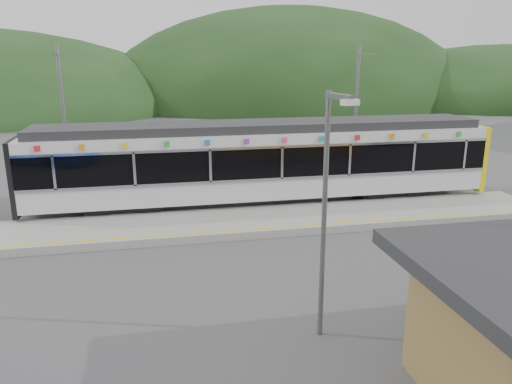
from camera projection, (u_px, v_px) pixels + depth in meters
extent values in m
plane|color=#4C4C4F|center=(254.00, 258.00, 16.72)|extent=(120.00, 120.00, 0.00)
ellipsoid|color=#1E3D19|center=(289.00, 103.00, 70.81)|extent=(52.00, 39.00, 26.00)
ellipsoid|color=#1E3D19|center=(497.00, 103.00, 70.79)|extent=(44.00, 33.00, 16.00)
cube|color=#9E9E99|center=(238.00, 222.00, 19.79)|extent=(26.00, 3.20, 0.30)
cube|color=yellow|center=(243.00, 230.00, 18.52)|extent=(26.00, 0.10, 0.01)
cube|color=black|center=(126.00, 206.00, 21.45)|extent=(3.20, 2.20, 0.56)
cube|color=black|center=(385.00, 191.00, 23.78)|extent=(3.20, 2.20, 0.56)
cube|color=silver|center=(263.00, 182.00, 22.42)|extent=(20.00, 2.90, 0.92)
cube|color=black|center=(263.00, 156.00, 22.10)|extent=(20.00, 2.96, 1.45)
cube|color=silver|center=(270.00, 179.00, 20.86)|extent=(20.00, 0.05, 0.10)
cube|color=silver|center=(271.00, 147.00, 20.51)|extent=(20.00, 0.05, 0.10)
cube|color=silver|center=(263.00, 135.00, 21.85)|extent=(20.00, 2.90, 0.45)
cube|color=#2D2D30|center=(263.00, 126.00, 21.74)|extent=(19.40, 2.50, 0.36)
cube|color=yellow|center=(466.00, 155.00, 24.16)|extent=(0.24, 2.92, 3.00)
cube|color=black|center=(20.00, 174.00, 20.22)|extent=(0.20, 2.92, 3.00)
cube|color=silver|center=(54.00, 173.00, 19.03)|extent=(0.10, 0.05, 1.35)
cube|color=silver|center=(134.00, 169.00, 19.62)|extent=(0.10, 0.05, 1.35)
cube|color=silver|center=(210.00, 166.00, 20.20)|extent=(0.10, 0.05, 1.35)
cube|color=silver|center=(282.00, 163.00, 20.78)|extent=(0.10, 0.05, 1.35)
cube|color=silver|center=(350.00, 160.00, 21.37)|extent=(0.10, 0.05, 1.35)
cube|color=silver|center=(414.00, 157.00, 21.95)|extent=(0.10, 0.05, 1.35)
cube|color=silver|center=(465.00, 155.00, 22.44)|extent=(0.10, 0.05, 1.35)
cube|color=red|center=(37.00, 149.00, 18.69)|extent=(0.22, 0.04, 0.22)
cube|color=orange|center=(82.00, 147.00, 19.00)|extent=(0.22, 0.04, 0.22)
cube|color=yellow|center=(125.00, 146.00, 19.31)|extent=(0.22, 0.04, 0.22)
cube|color=green|center=(167.00, 144.00, 19.62)|extent=(0.22, 0.04, 0.22)
cube|color=blue|center=(207.00, 143.00, 19.93)|extent=(0.22, 0.04, 0.22)
cube|color=purple|center=(247.00, 141.00, 20.25)|extent=(0.22, 0.04, 0.22)
cube|color=#E54C8C|center=(285.00, 140.00, 20.56)|extent=(0.22, 0.04, 0.22)
cube|color=#19A5A5|center=(322.00, 139.00, 20.87)|extent=(0.22, 0.04, 0.22)
cube|color=red|center=(357.00, 138.00, 21.18)|extent=(0.22, 0.04, 0.22)
cube|color=orange|center=(392.00, 136.00, 21.49)|extent=(0.22, 0.04, 0.22)
cube|color=yellow|center=(426.00, 135.00, 21.80)|extent=(0.22, 0.04, 0.22)
cube|color=green|center=(459.00, 134.00, 22.11)|extent=(0.22, 0.04, 0.22)
cylinder|color=slate|center=(65.00, 125.00, 22.54)|extent=(0.18, 0.18, 7.00)
cube|color=slate|center=(54.00, 54.00, 20.96)|extent=(0.08, 1.80, 0.08)
cylinder|color=slate|center=(356.00, 118.00, 25.27)|extent=(0.18, 0.18, 7.00)
cube|color=slate|center=(366.00, 54.00, 23.69)|extent=(0.08, 1.80, 0.08)
cylinder|color=slate|center=(324.00, 220.00, 11.41)|extent=(0.12, 0.12, 5.85)
cube|color=slate|center=(336.00, 97.00, 10.24)|extent=(0.27, 0.98, 0.12)
cube|color=silver|center=(344.00, 102.00, 9.85)|extent=(0.37, 0.23, 0.12)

